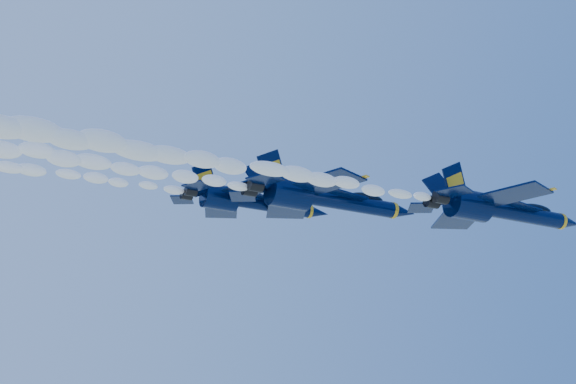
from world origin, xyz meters
name	(u,v)px	position (x,y,z in m)	size (l,w,h in m)	color
jet_lead	(499,209)	(21.34, -14.47, 149.75)	(19.17, 15.73, 7.12)	black
smoke_trail_jet_lead	(181,156)	(-11.97, -14.47, 149.30)	(50.25, 2.29, 2.06)	white
jet_second	(323,198)	(6.32, -5.55, 151.41)	(19.84, 16.27, 7.37)	black
jet_third	(249,201)	(0.76, 0.60, 152.11)	(16.92, 13.88, 6.29)	black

